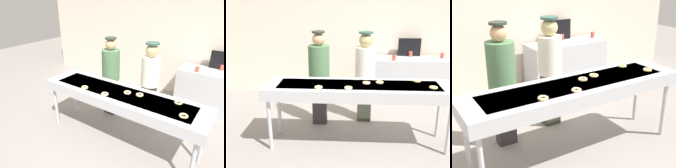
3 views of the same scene
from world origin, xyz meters
TOP-DOWN VIEW (x-y plane):
  - ground_plane at (0.00, 0.00)m, footprint 16.00×16.00m
  - back_wall at (0.00, 2.45)m, footprint 8.00×0.12m
  - fryer_conveyor at (0.00, 0.00)m, footprint 2.75×0.69m
  - plain_donut_0 at (0.31, 0.08)m, footprint 0.13×0.13m
  - plain_donut_1 at (-0.56, -0.21)m, footprint 0.15×0.15m
  - plain_donut_2 at (0.12, 0.04)m, footprint 0.16×0.16m
  - plain_donut_3 at (1.04, -0.12)m, footprint 0.16×0.16m
  - plain_donut_4 at (0.88, 0.18)m, footprint 0.12×0.12m
  - plain_donut_5 at (-0.14, -0.21)m, footprint 0.16×0.16m
  - worker_baker at (0.12, 0.85)m, footprint 0.34×0.34m
  - worker_assistant at (-0.66, 0.69)m, footprint 0.35×0.35m
  - prep_counter at (1.11, 2.00)m, footprint 1.53×0.58m
  - paper_cup_0 at (1.14, 2.19)m, footprint 0.08×0.08m
  - paper_cup_1 at (0.74, 1.80)m, footprint 0.08×0.08m
  - paper_cup_2 at (1.77, 2.06)m, footprint 0.08×0.08m
  - menu_display at (1.11, 2.24)m, footprint 0.48×0.04m

SIDE VIEW (x-z plane):
  - ground_plane at x=0.00m, z-range 0.00..0.00m
  - prep_counter at x=1.11m, z-range 0.00..0.90m
  - fryer_conveyor at x=0.00m, z-range 0.39..1.34m
  - worker_baker at x=0.12m, z-range 0.11..1.72m
  - worker_assistant at x=-0.66m, z-range 0.12..1.74m
  - paper_cup_0 at x=1.14m, z-range 0.90..1.01m
  - paper_cup_1 at x=0.74m, z-range 0.90..1.01m
  - paper_cup_2 at x=1.77m, z-range 0.90..1.01m
  - plain_donut_0 at x=0.31m, z-range 0.95..0.98m
  - plain_donut_1 at x=-0.56m, z-range 0.95..0.98m
  - plain_donut_2 at x=0.12m, z-range 0.95..0.98m
  - plain_donut_3 at x=1.04m, z-range 0.95..0.98m
  - plain_donut_4 at x=0.88m, z-range 0.95..0.98m
  - plain_donut_5 at x=-0.14m, z-range 0.95..0.98m
  - menu_display at x=1.11m, z-range 0.90..1.29m
  - back_wall at x=0.00m, z-range 0.00..2.84m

